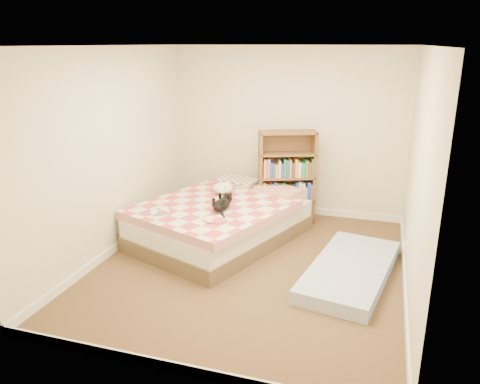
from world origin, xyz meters
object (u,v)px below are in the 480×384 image
(floor_mattress, at_px, (350,270))
(bookshelf, at_px, (287,188))
(white_dog, at_px, (223,188))
(bed, at_px, (222,220))
(black_cat, at_px, (223,204))

(floor_mattress, bearing_deg, bookshelf, 135.10)
(white_dog, bearing_deg, bed, -38.19)
(bed, distance_m, bookshelf, 1.16)
(bed, distance_m, floor_mattress, 1.86)
(black_cat, relative_size, white_dog, 1.66)
(bed, xyz_separation_m, floor_mattress, (1.75, -0.60, -0.19))
(bed, height_order, black_cat, black_cat)
(floor_mattress, bearing_deg, bed, 170.83)
(bookshelf, bearing_deg, bed, -148.16)
(bookshelf, bearing_deg, black_cat, -136.88)
(bookshelf, bearing_deg, floor_mattress, -75.79)
(black_cat, bearing_deg, floor_mattress, -12.12)
(bed, height_order, floor_mattress, bed)
(floor_mattress, height_order, white_dog, white_dog)
(bookshelf, relative_size, floor_mattress, 0.77)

